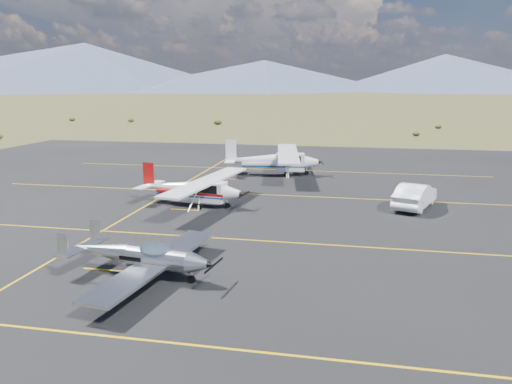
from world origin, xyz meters
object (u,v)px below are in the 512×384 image
at_px(aircraft_cessna, 192,188).
at_px(aircraft_plain, 274,160).
at_px(sedan, 415,195).
at_px(aircraft_low_wing, 143,256).

relative_size(aircraft_cessna, aircraft_plain, 0.87).
xyz_separation_m(aircraft_plain, sedan, (11.20, -10.09, -0.57)).
height_order(aircraft_low_wing, sedan, aircraft_low_wing).
bearing_deg(aircraft_low_wing, aircraft_cessna, 106.47).
xyz_separation_m(aircraft_cessna, aircraft_plain, (3.60, 12.33, 0.19)).
height_order(aircraft_low_wing, aircraft_plain, aircraft_plain).
height_order(aircraft_low_wing, aircraft_cessna, aircraft_cessna).
distance_m(aircraft_cessna, aircraft_plain, 12.85).
bearing_deg(aircraft_low_wing, sedan, 56.99).
xyz_separation_m(aircraft_low_wing, aircraft_plain, (1.58, 25.06, 0.47)).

